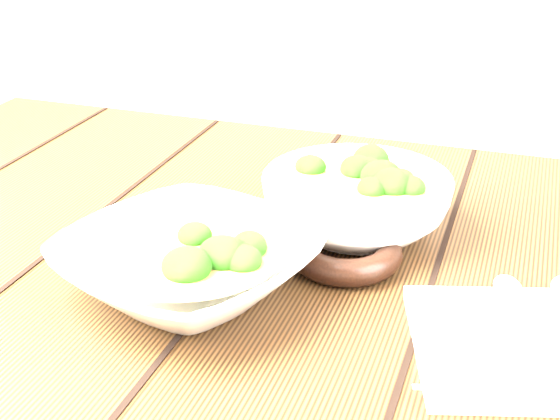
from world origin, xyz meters
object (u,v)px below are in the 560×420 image
object	(u,v)px
table	(263,349)
soup_bowl_front	(188,263)
trivet	(345,252)
napkin	(538,345)
soup_bowl_back	(356,201)

from	to	relation	value
table	soup_bowl_front	bearing A→B (deg)	-116.52
table	trivet	size ratio (longest dim) A/B	10.14
table	soup_bowl_front	xyz separation A→B (m)	(-0.04, -0.09, 0.15)
soup_bowl_front	napkin	bearing A→B (deg)	1.04
table	napkin	world-z (taller)	napkin
soup_bowl_front	napkin	distance (m)	0.33
soup_bowl_back	trivet	world-z (taller)	soup_bowl_back
soup_bowl_front	soup_bowl_back	size ratio (longest dim) A/B	1.08
soup_bowl_front	trivet	bearing A→B (deg)	37.53
soup_bowl_back	napkin	world-z (taller)	soup_bowl_back
table	trivet	distance (m)	0.16
soup_bowl_front	soup_bowl_back	world-z (taller)	soup_bowl_back
trivet	soup_bowl_back	bearing A→B (deg)	96.54
table	soup_bowl_back	distance (m)	0.20
table	soup_bowl_back	size ratio (longest dim) A/B	4.29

